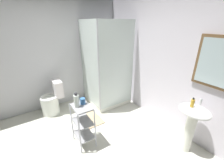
{
  "coord_description": "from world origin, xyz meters",
  "views": [
    {
      "loc": [
        1.65,
        -0.47,
        1.95
      ],
      "look_at": [
        -0.31,
        0.8,
        0.94
      ],
      "focal_mm": 23.23,
      "sensor_mm": 36.0,
      "label": 1
    }
  ],
  "objects_px": {
    "shower_stall": "(105,86)",
    "toilet": "(52,101)",
    "bath_mat": "(90,118)",
    "storage_cart": "(83,122)",
    "lotion_bottle_white": "(76,101)",
    "rinse_cup": "(83,101)",
    "hand_soap_bottle": "(193,103)",
    "pedestal_sink": "(192,120)"
  },
  "relations": [
    {
      "from": "rinse_cup",
      "to": "bath_mat",
      "type": "distance_m",
      "value": 0.99
    },
    {
      "from": "rinse_cup",
      "to": "hand_soap_bottle",
      "type": "bearing_deg",
      "value": 49.96
    },
    {
      "from": "pedestal_sink",
      "to": "storage_cart",
      "type": "height_order",
      "value": "pedestal_sink"
    },
    {
      "from": "storage_cart",
      "to": "hand_soap_bottle",
      "type": "xyz_separation_m",
      "value": [
        1.0,
        1.3,
        0.44
      ]
    },
    {
      "from": "shower_stall",
      "to": "pedestal_sink",
      "type": "height_order",
      "value": "shower_stall"
    },
    {
      "from": "toilet",
      "to": "hand_soap_bottle",
      "type": "height_order",
      "value": "hand_soap_bottle"
    },
    {
      "from": "hand_soap_bottle",
      "to": "bath_mat",
      "type": "xyz_separation_m",
      "value": [
        -1.56,
        -0.93,
        -0.87
      ]
    },
    {
      "from": "bath_mat",
      "to": "pedestal_sink",
      "type": "bearing_deg",
      "value": 31.1
    },
    {
      "from": "bath_mat",
      "to": "hand_soap_bottle",
      "type": "bearing_deg",
      "value": 30.83
    },
    {
      "from": "lotion_bottle_white",
      "to": "rinse_cup",
      "type": "distance_m",
      "value": 0.12
    },
    {
      "from": "toilet",
      "to": "storage_cart",
      "type": "distance_m",
      "value": 1.28
    },
    {
      "from": "storage_cart",
      "to": "bath_mat",
      "type": "xyz_separation_m",
      "value": [
        -0.56,
        0.37,
        -0.43
      ]
    },
    {
      "from": "pedestal_sink",
      "to": "lotion_bottle_white",
      "type": "height_order",
      "value": "lotion_bottle_white"
    },
    {
      "from": "shower_stall",
      "to": "lotion_bottle_white",
      "type": "height_order",
      "value": "shower_stall"
    },
    {
      "from": "rinse_cup",
      "to": "shower_stall",
      "type": "bearing_deg",
      "value": 133.86
    },
    {
      "from": "storage_cart",
      "to": "bath_mat",
      "type": "distance_m",
      "value": 0.8
    },
    {
      "from": "toilet",
      "to": "lotion_bottle_white",
      "type": "bearing_deg",
      "value": 8.03
    },
    {
      "from": "shower_stall",
      "to": "lotion_bottle_white",
      "type": "relative_size",
      "value": 8.5
    },
    {
      "from": "pedestal_sink",
      "to": "storage_cart",
      "type": "bearing_deg",
      "value": -127.81
    },
    {
      "from": "pedestal_sink",
      "to": "toilet",
      "type": "distance_m",
      "value": 2.79
    },
    {
      "from": "pedestal_sink",
      "to": "hand_soap_bottle",
      "type": "height_order",
      "value": "hand_soap_bottle"
    },
    {
      "from": "lotion_bottle_white",
      "to": "bath_mat",
      "type": "bearing_deg",
      "value": 141.12
    },
    {
      "from": "shower_stall",
      "to": "toilet",
      "type": "distance_m",
      "value": 1.28
    },
    {
      "from": "toilet",
      "to": "hand_soap_bottle",
      "type": "bearing_deg",
      "value": 34.25
    },
    {
      "from": "toilet",
      "to": "hand_soap_bottle",
      "type": "xyz_separation_m",
      "value": [
        2.25,
        1.53,
        0.56
      ]
    },
    {
      "from": "storage_cart",
      "to": "rinse_cup",
      "type": "bearing_deg",
      "value": 137.56
    },
    {
      "from": "lotion_bottle_white",
      "to": "rinse_cup",
      "type": "xyz_separation_m",
      "value": [
        -0.02,
        0.11,
        -0.05
      ]
    },
    {
      "from": "toilet",
      "to": "storage_cart",
      "type": "height_order",
      "value": "toilet"
    },
    {
      "from": "shower_stall",
      "to": "toilet",
      "type": "xyz_separation_m",
      "value": [
        -0.28,
        -1.24,
        -0.15
      ]
    },
    {
      "from": "pedestal_sink",
      "to": "storage_cart",
      "type": "relative_size",
      "value": 1.09
    },
    {
      "from": "lotion_bottle_white",
      "to": "rinse_cup",
      "type": "relative_size",
      "value": 2.35
    },
    {
      "from": "lotion_bottle_white",
      "to": "rinse_cup",
      "type": "bearing_deg",
      "value": 102.78
    },
    {
      "from": "toilet",
      "to": "bath_mat",
      "type": "height_order",
      "value": "toilet"
    },
    {
      "from": "toilet",
      "to": "bath_mat",
      "type": "relative_size",
      "value": 1.27
    },
    {
      "from": "pedestal_sink",
      "to": "lotion_bottle_white",
      "type": "distance_m",
      "value": 1.78
    },
    {
      "from": "hand_soap_bottle",
      "to": "rinse_cup",
      "type": "relative_size",
      "value": 1.45
    },
    {
      "from": "lotion_bottle_white",
      "to": "storage_cart",
      "type": "bearing_deg",
      "value": 61.9
    },
    {
      "from": "lotion_bottle_white",
      "to": "hand_soap_bottle",
      "type": "bearing_deg",
      "value": 52.9
    },
    {
      "from": "lotion_bottle_white",
      "to": "shower_stall",
      "type": "bearing_deg",
      "value": 131.58
    },
    {
      "from": "storage_cart",
      "to": "hand_soap_bottle",
      "type": "height_order",
      "value": "hand_soap_bottle"
    },
    {
      "from": "storage_cart",
      "to": "bath_mat",
      "type": "bearing_deg",
      "value": 146.54
    },
    {
      "from": "storage_cart",
      "to": "rinse_cup",
      "type": "distance_m",
      "value": 0.36
    }
  ]
}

